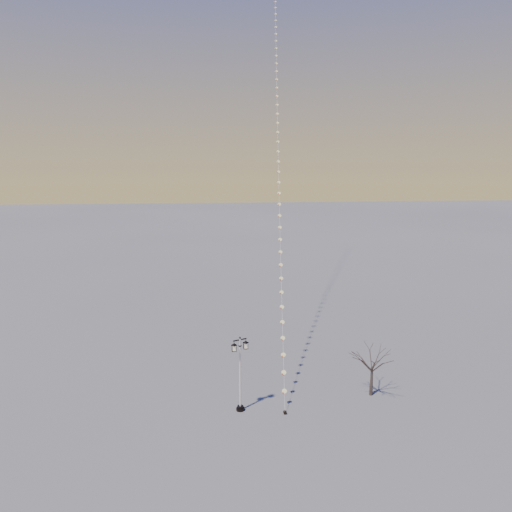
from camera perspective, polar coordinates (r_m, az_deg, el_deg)
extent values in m
plane|color=#5F5F5F|center=(30.90, 2.30, -18.22)|extent=(300.00, 300.00, 0.00)
cylinder|color=black|center=(31.49, -1.84, -17.45)|extent=(0.53, 0.53, 0.15)
cylinder|color=black|center=(31.42, -1.84, -17.23)|extent=(0.38, 0.38, 0.13)
cylinder|color=silver|center=(30.40, -1.87, -13.43)|extent=(0.12, 0.12, 4.44)
cylinder|color=black|center=(29.74, -1.89, -10.45)|extent=(0.19, 0.19, 0.06)
cube|color=black|center=(29.60, -1.89, -9.77)|extent=(0.84, 0.42, 0.06)
sphere|color=black|center=(29.56, -1.89, -9.56)|extent=(0.13, 0.13, 0.13)
pyramid|color=black|center=(29.48, -2.58, -10.16)|extent=(0.42, 0.42, 0.13)
cube|color=beige|center=(29.58, -2.58, -10.69)|extent=(0.25, 0.25, 0.32)
cube|color=black|center=(29.65, -2.57, -11.01)|extent=(0.28, 0.28, 0.04)
pyramid|color=black|center=(29.83, -1.21, -9.89)|extent=(0.42, 0.42, 0.13)
cube|color=beige|center=(29.93, -1.21, -10.41)|extent=(0.25, 0.25, 0.32)
cube|color=black|center=(30.00, -1.21, -10.73)|extent=(0.28, 0.28, 0.04)
cone|color=#362C26|center=(33.69, 13.36, -14.01)|extent=(0.24, 0.24, 2.00)
cylinder|color=black|center=(31.11, 3.41, -17.80)|extent=(0.20, 0.20, 0.20)
cylinder|color=black|center=(31.10, 3.41, -17.76)|extent=(0.03, 0.03, 0.25)
cone|color=#FA5017|center=(48.91, 2.62, 14.40)|extent=(0.08, 0.08, 0.28)
cylinder|color=white|center=(30.87, 3.42, -16.98)|extent=(0.02, 0.02, 0.80)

